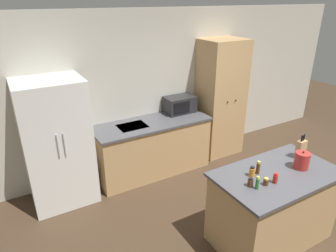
{
  "coord_description": "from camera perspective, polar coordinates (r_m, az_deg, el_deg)",
  "views": [
    {
      "loc": [
        -2.74,
        -1.99,
        2.75
      ],
      "look_at": [
        -0.79,
        1.4,
        1.05
      ],
      "focal_mm": 32.0,
      "sensor_mm": 36.0,
      "label": 1
    }
  ],
  "objects": [
    {
      "name": "ground_plane",
      "position": [
        4.37,
        19.34,
        -17.18
      ],
      "size": [
        14.0,
        14.0,
        0.0
      ],
      "primitive_type": "plane",
      "color": "#423021"
    },
    {
      "name": "spice_bottle_tall_dark",
      "position": [
        3.27,
        15.43,
        -10.33
      ],
      "size": [
        0.06,
        0.06,
        0.1
      ],
      "color": "#563319",
      "rests_on": "kitchen_island"
    },
    {
      "name": "spice_bottle_short_red",
      "position": [
        3.34,
        18.15,
        -10.05
      ],
      "size": [
        0.06,
        0.06,
        0.08
      ],
      "color": "#563319",
      "rests_on": "kitchen_island"
    },
    {
      "name": "pantry_cabinet",
      "position": [
        5.52,
        9.95,
        5.16
      ],
      "size": [
        0.76,
        0.61,
        2.1
      ],
      "color": "tan",
      "rests_on": "ground_plane"
    },
    {
      "name": "wall_back",
      "position": [
        5.32,
        2.36,
        7.64
      ],
      "size": [
        7.2,
        0.06,
        2.6
      ],
      "color": "beige",
      "rests_on": "ground_plane"
    },
    {
      "name": "back_counter",
      "position": [
        4.98,
        -3.02,
        -3.98
      ],
      "size": [
        1.91,
        0.71,
        0.91
      ],
      "color": "tan",
      "rests_on": "ground_plane"
    },
    {
      "name": "refrigerator",
      "position": [
        4.38,
        -20.4,
        -3.14
      ],
      "size": [
        0.86,
        0.73,
        1.79
      ],
      "color": "white",
      "rests_on": "ground_plane"
    },
    {
      "name": "kettle",
      "position": [
        3.76,
        24.14,
        -6.01
      ],
      "size": [
        0.17,
        0.17,
        0.22
      ],
      "color": "#B72D28",
      "rests_on": "kitchen_island"
    },
    {
      "name": "microwave",
      "position": [
        5.15,
        2.22,
        4.12
      ],
      "size": [
        0.52,
        0.34,
        0.28
      ],
      "color": "#232326",
      "rests_on": "back_counter"
    },
    {
      "name": "spice_bottle_green_herb",
      "position": [
        3.4,
        19.76,
        -9.38
      ],
      "size": [
        0.05,
        0.05,
        0.11
      ],
      "color": "#B2281E",
      "rests_on": "kitchen_island"
    },
    {
      "name": "kitchen_island",
      "position": [
        3.87,
        19.25,
        -14.23
      ],
      "size": [
        1.44,
        0.84,
        0.93
      ],
      "color": "tan",
      "rests_on": "ground_plane"
    },
    {
      "name": "spice_bottle_amber_oil",
      "position": [
        3.5,
        16.79,
        -7.62
      ],
      "size": [
        0.04,
        0.04,
        0.16
      ],
      "color": "#563319",
      "rests_on": "kitchen_island"
    },
    {
      "name": "spice_bottle_orange_cap",
      "position": [
        3.44,
        15.7,
        -8.37
      ],
      "size": [
        0.06,
        0.06,
        0.12
      ],
      "color": "orange",
      "rests_on": "kitchen_island"
    },
    {
      "name": "knife_block",
      "position": [
        3.99,
        23.98,
        -4.0
      ],
      "size": [
        0.12,
        0.07,
        0.31
      ],
      "color": "tan",
      "rests_on": "kitchen_island"
    },
    {
      "name": "spice_bottle_pale_salt",
      "position": [
        3.24,
        16.66,
        -10.38
      ],
      "size": [
        0.04,
        0.04,
        0.15
      ],
      "color": "#337033",
      "rests_on": "kitchen_island"
    }
  ]
}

